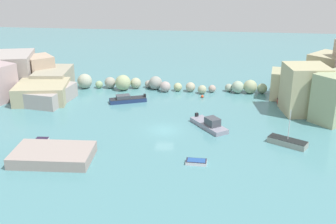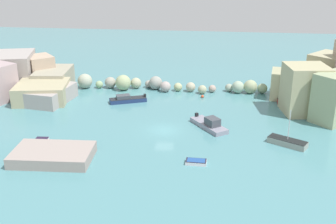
% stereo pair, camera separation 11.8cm
% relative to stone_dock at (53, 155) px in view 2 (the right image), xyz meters
% --- Properties ---
extents(cove_water, '(160.00, 160.00, 0.00)m').
position_rel_stone_dock_xyz_m(cove_water, '(11.95, 10.42, -0.66)').
color(cove_water, teal).
rests_on(cove_water, ground).
extents(cliff_headland_left, '(23.00, 19.23, 6.28)m').
position_rel_stone_dock_xyz_m(cliff_headland_left, '(-16.01, 23.89, 1.65)').
color(cliff_headland_left, '#AB9496').
rests_on(cliff_headland_left, ground).
extents(rock_breakwater, '(39.00, 3.98, 2.76)m').
position_rel_stone_dock_xyz_m(rock_breakwater, '(11.89, 28.18, 0.45)').
color(rock_breakwater, '#A6AC96').
rests_on(rock_breakwater, ground).
extents(stone_dock, '(9.56, 6.28, 1.31)m').
position_rel_stone_dock_xyz_m(stone_dock, '(0.00, 0.00, 0.00)').
color(stone_dock, '#9F9088').
rests_on(stone_dock, ground).
extents(channel_buoy, '(0.50, 0.50, 0.50)m').
position_rel_stone_dock_xyz_m(channel_buoy, '(16.63, 24.95, -0.41)').
color(channel_buoy, '#E04C28').
rests_on(channel_buoy, cove_water).
extents(moored_boat_0, '(1.84, 3.76, 0.67)m').
position_rel_stone_dock_xyz_m(moored_boat_0, '(-3.11, 3.06, -0.32)').
color(moored_boat_0, white).
rests_on(moored_boat_0, cove_water).
extents(moored_boat_1, '(5.58, 6.51, 1.73)m').
position_rel_stone_dock_xyz_m(moored_boat_1, '(18.19, 11.92, -0.10)').
color(moored_boat_1, gray).
rests_on(moored_boat_1, cove_water).
extents(moored_boat_2, '(6.20, 3.78, 1.28)m').
position_rel_stone_dock_xyz_m(moored_boat_2, '(4.37, 21.25, -0.17)').
color(moored_boat_2, navy).
rests_on(moored_boat_2, cove_water).
extents(moored_boat_3, '(5.07, 3.85, 4.82)m').
position_rel_stone_dock_xyz_m(moored_boat_3, '(28.22, 7.51, -0.23)').
color(moored_boat_3, gray).
rests_on(moored_boat_3, cove_water).
extents(moored_boat_4, '(1.43, 3.64, 0.66)m').
position_rel_stone_dock_xyz_m(moored_boat_4, '(29.63, 24.83, -0.33)').
color(moored_boat_4, red).
rests_on(moored_boat_4, cove_water).
extents(moored_boat_5, '(2.47, 1.34, 0.46)m').
position_rel_stone_dock_xyz_m(moored_boat_5, '(16.93, 1.06, -0.41)').
color(moored_boat_5, white).
rests_on(moored_boat_5, cove_water).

